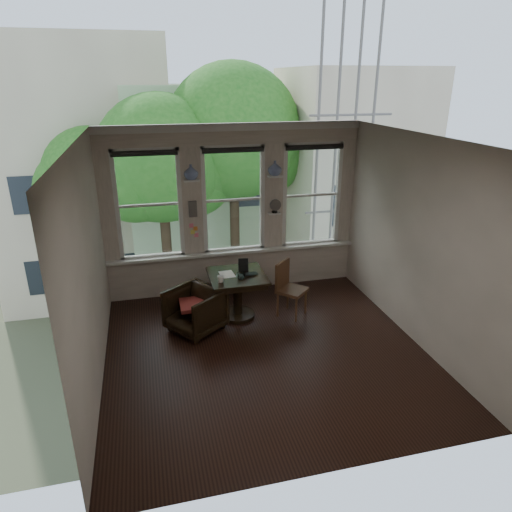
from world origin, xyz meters
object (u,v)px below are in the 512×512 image
object	(u,v)px
table	(238,296)
side_chair_right	(292,290)
mug	(221,279)
laptop	(248,276)
armchair_left	(195,310)

from	to	relation	value
table	side_chair_right	bearing A→B (deg)	-10.66
mug	laptop	bearing A→B (deg)	13.14
armchair_left	mug	bearing A→B (deg)	62.56
table	laptop	size ratio (longest dim) A/B	2.78
table	mug	distance (m)	0.56
armchair_left	laptop	distance (m)	0.99
armchair_left	laptop	xyz separation A→B (m)	(0.89, 0.18, 0.42)
mug	armchair_left	bearing A→B (deg)	-170.88
table	laptop	xyz separation A→B (m)	(0.16, -0.10, 0.39)
side_chair_right	laptop	distance (m)	0.79
table	armchair_left	bearing A→B (deg)	-159.14
laptop	armchair_left	bearing A→B (deg)	-166.46
side_chair_right	laptop	world-z (taller)	side_chair_right
table	mug	world-z (taller)	mug
armchair_left	side_chair_right	size ratio (longest dim) A/B	0.83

